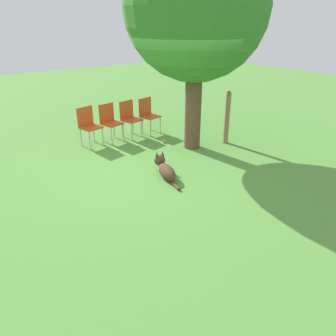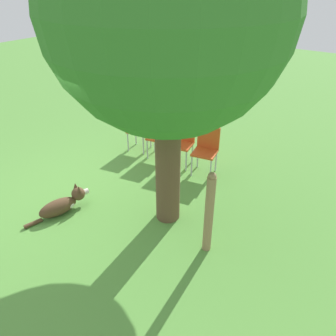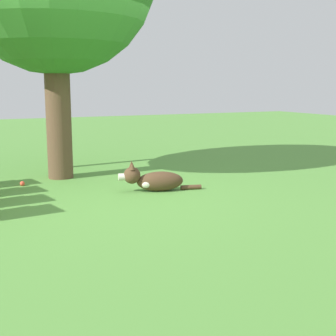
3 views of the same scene
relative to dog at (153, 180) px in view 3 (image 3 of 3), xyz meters
The scene contains 4 objects.
ground_plane 0.66m from the dog, 167.35° to the left, with size 30.00×30.00×0.00m, color #56933D.
dog is the anchor object (origin of this frame).
fence_post 2.48m from the dog, 105.04° to the left, with size 0.12×0.12×1.29m.
tennis_ball 1.90m from the dog, 144.15° to the left, with size 0.07×0.07×0.07m.
Camera 3 is at (-1.86, -5.76, 1.40)m, focal length 50.00 mm.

